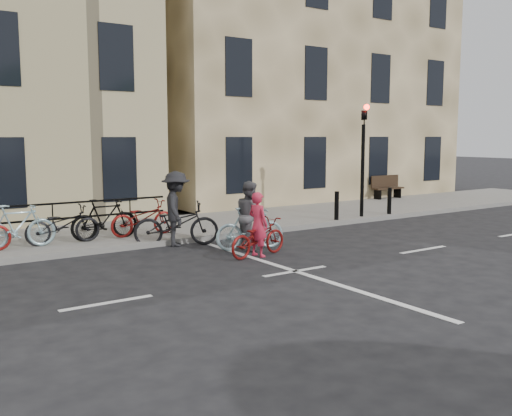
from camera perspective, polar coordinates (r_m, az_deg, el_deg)
ground at (r=11.87m, az=3.94°, el=-6.35°), size 120.00×120.00×0.00m
sidewalk at (r=15.61m, az=-22.14°, el=-3.30°), size 46.00×4.00×0.15m
building_east at (r=27.54m, az=1.97°, el=14.24°), size 14.00×10.00×12.00m
traffic_light at (r=18.92m, az=10.68°, el=6.10°), size 0.18×0.30×3.90m
bollard_east at (r=18.15m, az=8.06°, el=0.24°), size 0.14×0.14×0.90m
bollard_west at (r=19.84m, az=13.20°, el=0.71°), size 0.14×0.14×0.90m
bench at (r=24.81m, az=12.91°, el=2.16°), size 1.60×0.41×0.97m
parked_bikes at (r=14.52m, az=-22.79°, el=-1.82°), size 8.30×1.23×1.05m
cyclist_pink at (r=13.21m, az=0.21°, el=-2.63°), size 1.77×0.91×1.50m
cyclist_grey at (r=13.96m, az=-0.60°, el=-1.41°), size 1.82×0.95×1.70m
cyclist_dark at (r=14.58m, az=-7.98°, el=-0.86°), size 2.26×1.52×1.90m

